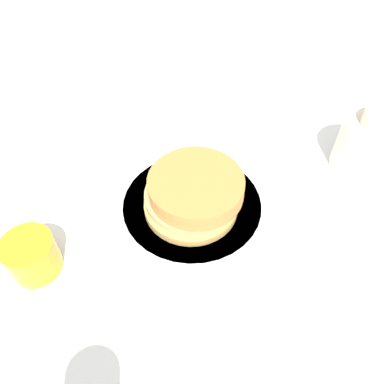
# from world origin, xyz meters

# --- Properties ---
(ground_plane) EXTENTS (4.00, 4.00, 0.00)m
(ground_plane) POSITION_xyz_m (0.00, 0.00, 0.00)
(ground_plane) COLOR white
(plate) EXTENTS (0.23, 0.23, 0.01)m
(plate) POSITION_xyz_m (-0.00, -0.02, 0.01)
(plate) COLOR white
(plate) RESTS_ON ground_plane
(pancake_stack) EXTENTS (0.16, 0.15, 0.05)m
(pancake_stack) POSITION_xyz_m (-0.00, -0.02, 0.04)
(pancake_stack) COLOR tan
(pancake_stack) RESTS_ON plate
(juice_glass) EXTENTS (0.07, 0.07, 0.06)m
(juice_glass) POSITION_xyz_m (-0.11, 0.19, 0.03)
(juice_glass) COLOR orange
(juice_glass) RESTS_ON ground_plane
(cream_jug) EXTENTS (0.10, 0.10, 0.12)m
(cream_jug) POSITION_xyz_m (0.11, -0.30, 0.05)
(cream_jug) COLOR beige
(cream_jug) RESTS_ON ground_plane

